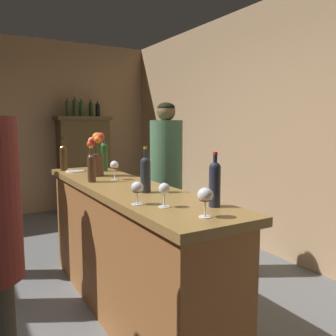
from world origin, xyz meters
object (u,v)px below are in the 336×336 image
wine_bottle_merlot (63,157)px  bar_counter (125,249)px  display_cabinet (84,162)px  wine_glass_spare (137,189)px  display_bottle_right (98,109)px  wine_glass_front (114,166)px  wine_glass_mid (205,196)px  cheese_plate (75,171)px  wine_bottle_riesling (104,156)px  flower_arrangement (96,155)px  wine_bottle_chardonnay (146,173)px  wine_glass_rear (164,190)px  wine_bottle_syrah (92,166)px  display_bottle_midleft (75,107)px  bartender (166,181)px  display_bottle_midright (91,109)px  display_bottle_left (68,108)px  wine_bottle_rose (215,182)px  display_bottle_center (81,108)px

wine_bottle_merlot → bar_counter: bearing=-79.9°
wine_bottle_merlot → display_cabinet: bearing=68.7°
wine_glass_spare → display_bottle_right: size_ratio=0.49×
wine_glass_front → wine_glass_mid: (-0.05, -1.31, -0.01)m
cheese_plate → display_bottle_right: (1.08, 2.42, 0.69)m
wine_bottle_riesling → wine_glass_spare: bearing=-102.9°
wine_glass_mid → flower_arrangement: size_ratio=0.39×
wine_bottle_chardonnay → wine_glass_rear: (-0.10, -0.42, -0.04)m
wine_bottle_syrah → display_bottle_right: size_ratio=1.05×
wine_glass_front → wine_bottle_chardonnay: bearing=-92.0°
bar_counter → wine_glass_rear: 0.96m
wine_bottle_merlot → display_bottle_midleft: size_ratio=0.99×
bar_counter → wine_bottle_chardonnay: wine_bottle_chardonnay is taller
wine_glass_rear → bartender: 1.42m
wine_bottle_riesling → bartender: 0.65m
wine_bottle_merlot → bartender: bartender is taller
wine_bottle_merlot → display_bottle_midleft: display_bottle_midleft is taller
display_bottle_midleft → display_bottle_midright: display_bottle_midleft is taller
bartender → flower_arrangement: bearing=-19.9°
display_bottle_left → bartender: display_bottle_left is taller
wine_glass_mid → display_bottle_midright: (0.87, 4.37, 0.60)m
wine_bottle_rose → flower_arrangement: bearing=97.2°
wine_bottle_syrah → flower_arrangement: 0.33m
wine_bottle_rose → flower_arrangement: flower_arrangement is taller
wine_bottle_chardonnay → display_bottle_midleft: size_ratio=0.92×
wine_bottle_chardonnay → wine_glass_mid: (-0.03, -0.70, -0.03)m
display_cabinet → display_bottle_midright: size_ratio=5.39×
bartender → display_cabinet: bearing=-103.6°
display_bottle_midright → display_bottle_right: bearing=-0.0°
wine_bottle_riesling → display_bottle_midleft: size_ratio=0.99×
wine_glass_rear → wine_glass_front: bearing=83.4°
wine_bottle_chardonnay → bartender: 1.03m
wine_glass_rear → bartender: bartender is taller
display_bottle_center → display_bottle_midright: bearing=-0.0°
wine_glass_spare → flower_arrangement: bearing=82.1°
display_cabinet → bartender: bartender is taller
wine_glass_spare → bartender: (0.82, 1.08, -0.18)m
wine_glass_mid → wine_glass_rear: size_ratio=1.10×
wine_bottle_syrah → wine_bottle_merlot: bearing=91.6°
wine_glass_spare → wine_bottle_riesling: bearing=77.1°
wine_bottle_chardonnay → wine_bottle_merlot: bearing=98.1°
display_bottle_midleft → display_bottle_center: display_bottle_midleft is taller
wine_glass_spare → display_bottle_right: display_bottle_right is taller
wine_glass_spare → display_bottle_midright: size_ratio=0.45×
wine_bottle_merlot → wine_bottle_rose: wine_bottle_merlot is taller
wine_bottle_chardonnay → flower_arrangement: size_ratio=0.80×
wine_bottle_merlot → wine_glass_front: bearing=-74.2°
display_cabinet → display_bottle_midright: bearing=0.0°
wine_glass_rear → flower_arrangement: bearing=87.3°
flower_arrangement → display_bottle_midleft: display_bottle_midleft is taller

